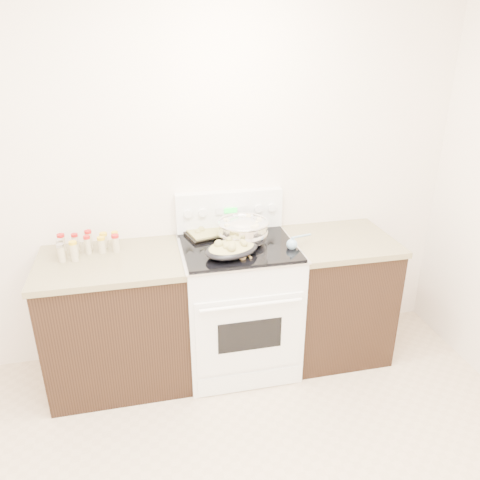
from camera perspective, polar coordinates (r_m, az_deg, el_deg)
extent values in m
cube|color=white|center=(3.25, -7.66, 7.91)|extent=(4.00, 0.05, 2.70)
cube|color=black|center=(3.31, -14.64, -9.79)|extent=(0.90, 0.64, 0.88)
cube|color=brown|center=(3.08, -15.50, -2.61)|extent=(0.93, 0.67, 0.04)
cube|color=black|center=(3.56, 11.42, -6.89)|extent=(0.70, 0.64, 0.88)
cube|color=brown|center=(3.35, 12.04, -0.09)|extent=(0.73, 0.67, 0.04)
cube|color=white|center=(3.33, -0.19, -8.20)|extent=(0.76, 0.66, 0.92)
cube|color=white|center=(3.06, 1.19, -11.50)|extent=(0.70, 0.01, 0.55)
cube|color=black|center=(3.06, 1.22, -11.58)|extent=(0.42, 0.01, 0.22)
cylinder|color=white|center=(2.90, 1.41, -7.96)|extent=(0.65, 0.02, 0.02)
cube|color=white|center=(3.29, 1.12, -16.84)|extent=(0.70, 0.01, 0.14)
cube|color=silver|center=(3.12, -0.20, -0.89)|extent=(0.78, 0.68, 0.01)
cube|color=black|center=(3.11, -0.20, -0.69)|extent=(0.74, 0.64, 0.01)
cube|color=white|center=(3.32, -1.30, 3.64)|extent=(0.76, 0.07, 0.28)
cylinder|color=white|center=(3.23, -6.36, 3.19)|extent=(0.06, 0.02, 0.06)
cylinder|color=white|center=(3.24, -4.60, 3.33)|extent=(0.06, 0.02, 0.06)
cylinder|color=white|center=(3.32, 2.26, 3.85)|extent=(0.06, 0.02, 0.06)
cylinder|color=white|center=(3.34, 3.92, 3.97)|extent=(0.06, 0.02, 0.06)
cube|color=#19E533|center=(3.28, -1.15, 3.62)|extent=(0.09, 0.00, 0.04)
cube|color=silver|center=(3.26, -2.53, 3.51)|extent=(0.05, 0.00, 0.05)
cube|color=silver|center=(3.29, 0.22, 3.72)|extent=(0.05, 0.00, 0.05)
ellipsoid|color=silver|center=(3.12, 0.38, 0.82)|extent=(0.42, 0.42, 0.20)
cylinder|color=silver|center=(3.14, 0.38, -0.21)|extent=(0.18, 0.18, 0.01)
torus|color=silver|center=(3.09, 0.39, 2.20)|extent=(0.35, 0.35, 0.02)
cylinder|color=silver|center=(3.11, 0.38, 1.19)|extent=(0.32, 0.32, 0.11)
cylinder|color=brown|center=(3.09, 0.38, 2.00)|extent=(0.30, 0.30, 0.00)
cube|color=beige|center=(3.04, 1.92, 1.71)|extent=(0.03, 0.03, 0.02)
cube|color=beige|center=(3.11, -1.46, 2.25)|extent=(0.02, 0.02, 0.02)
cube|color=beige|center=(3.04, -1.62, 1.72)|extent=(0.04, 0.04, 0.02)
cube|color=beige|center=(3.14, 2.34, 2.45)|extent=(0.03, 0.03, 0.03)
cube|color=beige|center=(3.08, 1.83, 2.02)|extent=(0.04, 0.04, 0.03)
cube|color=beige|center=(3.13, -1.74, 2.40)|extent=(0.04, 0.04, 0.02)
cube|color=beige|center=(3.16, 0.58, 2.60)|extent=(0.03, 0.03, 0.02)
cube|color=beige|center=(3.01, 1.88, 1.52)|extent=(0.03, 0.03, 0.02)
cube|color=beige|center=(3.08, 0.39, 2.02)|extent=(0.04, 0.04, 0.03)
cube|color=beige|center=(3.04, 2.05, 1.71)|extent=(0.03, 0.03, 0.02)
cube|color=beige|center=(3.08, 1.89, 2.06)|extent=(0.04, 0.04, 0.02)
cube|color=beige|center=(3.17, 0.24, 2.65)|extent=(0.03, 0.03, 0.02)
cube|color=beige|center=(3.20, 1.04, 2.87)|extent=(0.04, 0.04, 0.03)
cube|color=beige|center=(3.04, -1.55, 1.70)|extent=(0.03, 0.03, 0.02)
cube|color=beige|center=(3.02, 1.55, 1.55)|extent=(0.03, 0.03, 0.02)
cube|color=beige|center=(3.11, -0.92, 2.28)|extent=(0.03, 0.03, 0.02)
cube|color=beige|center=(3.05, 0.58, 1.80)|extent=(0.03, 0.03, 0.02)
ellipsoid|color=black|center=(2.94, -1.03, -1.16)|extent=(0.43, 0.37, 0.08)
ellipsoid|color=tan|center=(2.94, -1.03, -0.95)|extent=(0.39, 0.33, 0.06)
sphere|color=tan|center=(2.88, -0.99, -0.66)|extent=(0.05, 0.05, 0.05)
sphere|color=tan|center=(2.93, 0.32, -0.23)|extent=(0.04, 0.04, 0.04)
sphere|color=tan|center=(2.85, -1.03, -0.95)|extent=(0.06, 0.06, 0.06)
sphere|color=tan|center=(2.91, 0.53, -0.47)|extent=(0.04, 0.04, 0.04)
sphere|color=tan|center=(2.88, -1.64, -0.83)|extent=(0.05, 0.05, 0.05)
sphere|color=tan|center=(3.00, 0.79, 0.25)|extent=(0.05, 0.05, 0.05)
sphere|color=tan|center=(2.98, -1.36, 0.06)|extent=(0.04, 0.04, 0.04)
sphere|color=tan|center=(2.91, -2.62, -0.50)|extent=(0.06, 0.06, 0.06)
cube|color=black|center=(3.31, -3.09, 1.11)|extent=(0.49, 0.39, 0.02)
cube|color=tan|center=(3.30, -3.09, 1.30)|extent=(0.43, 0.34, 0.02)
sphere|color=tan|center=(3.27, -4.72, 1.29)|extent=(0.05, 0.05, 0.05)
sphere|color=tan|center=(3.24, -1.80, 1.04)|extent=(0.04, 0.04, 0.04)
sphere|color=tan|center=(3.24, -5.17, 1.00)|extent=(0.04, 0.04, 0.04)
sphere|color=tan|center=(3.27, -1.04, 1.32)|extent=(0.04, 0.04, 0.04)
sphere|color=tan|center=(3.34, -0.77, 1.81)|extent=(0.05, 0.05, 0.05)
sphere|color=tan|center=(3.29, -0.35, 1.42)|extent=(0.03, 0.03, 0.03)
sphere|color=tan|center=(3.27, -1.80, 1.38)|extent=(0.04, 0.04, 0.04)
sphere|color=tan|center=(3.36, -5.38, 1.92)|extent=(0.04, 0.04, 0.04)
sphere|color=tan|center=(3.36, -0.89, 2.01)|extent=(0.03, 0.03, 0.03)
sphere|color=tan|center=(3.35, -3.83, 1.86)|extent=(0.05, 0.05, 0.05)
cylinder|color=tan|center=(3.01, 0.30, -1.28)|extent=(0.07, 0.24, 0.01)
sphere|color=tan|center=(2.91, 0.31, -2.12)|extent=(0.04, 0.04, 0.04)
sphere|color=#7CA0B9|center=(3.07, 6.35, -0.53)|extent=(0.07, 0.07, 0.07)
cylinder|color=#7CA0B9|center=(3.14, 7.49, 0.47)|extent=(0.19, 0.15, 0.06)
cylinder|color=#BFB28C|center=(3.28, -20.89, -0.42)|extent=(0.05, 0.05, 0.10)
cylinder|color=#B21414|center=(3.26, -21.04, 0.51)|extent=(0.05, 0.05, 0.02)
cylinder|color=#BFB28C|center=(3.26, -19.42, -0.37)|extent=(0.04, 0.04, 0.10)
cylinder|color=#B21414|center=(3.24, -19.55, 0.56)|extent=(0.04, 0.04, 0.02)
cylinder|color=#BFB28C|center=(3.24, -17.92, -0.12)|extent=(0.04, 0.04, 0.11)
cylinder|color=#B21414|center=(3.21, -18.07, 0.96)|extent=(0.05, 0.05, 0.02)
cylinder|color=#BFB28C|center=(3.23, -16.24, -0.19)|extent=(0.05, 0.05, 0.09)
cylinder|color=gold|center=(3.21, -16.35, 0.69)|extent=(0.05, 0.05, 0.02)
cylinder|color=#BFB28C|center=(3.23, -14.95, -0.05)|extent=(0.04, 0.04, 0.09)
cylinder|color=gold|center=(3.21, -15.05, 0.84)|extent=(0.04, 0.04, 0.02)
cylinder|color=#BFB28C|center=(3.19, -21.03, -1.09)|extent=(0.04, 0.04, 0.10)
cylinder|color=#B2B2B7|center=(3.16, -21.19, -0.10)|extent=(0.04, 0.04, 0.02)
cylinder|color=#BFB28C|center=(3.18, -19.48, -1.09)|extent=(0.04, 0.04, 0.09)
cylinder|color=#B2B2B7|center=(3.16, -19.61, -0.23)|extent=(0.05, 0.05, 0.02)
cylinder|color=#BFB28C|center=(3.17, -18.06, -0.72)|extent=(0.04, 0.04, 0.11)
cylinder|color=#B21414|center=(3.15, -18.20, 0.32)|extent=(0.04, 0.04, 0.02)
cylinder|color=#BFB28C|center=(3.17, -16.49, -0.72)|extent=(0.05, 0.05, 0.09)
cylinder|color=gold|center=(3.14, -16.60, 0.19)|extent=(0.05, 0.05, 0.02)
cylinder|color=#BFB28C|center=(3.15, -14.89, -0.53)|extent=(0.05, 0.05, 0.10)
cylinder|color=#B21414|center=(3.13, -15.00, 0.47)|extent=(0.05, 0.05, 0.02)
cylinder|color=#BFB28C|center=(3.12, -20.93, -1.63)|extent=(0.04, 0.04, 0.10)
cylinder|color=#B2B2B7|center=(3.09, -21.09, -0.62)|extent=(0.05, 0.05, 0.02)
cylinder|color=#BFB28C|center=(3.10, -19.57, -1.45)|extent=(0.05, 0.05, 0.11)
cylinder|color=gold|center=(3.07, -19.74, -0.32)|extent=(0.05, 0.05, 0.02)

